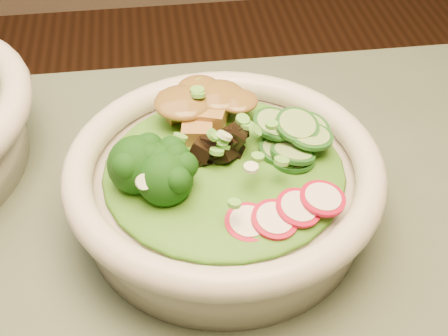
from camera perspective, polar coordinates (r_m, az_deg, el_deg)
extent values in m
cylinder|color=black|center=(1.04, 18.17, -9.45)|extent=(0.06, 0.06, 0.72)
cylinder|color=beige|center=(0.52, 0.00, -2.61)|extent=(0.23, 0.23, 0.05)
torus|color=beige|center=(0.49, 0.00, 0.05)|extent=(0.26, 0.26, 0.02)
ellipsoid|color=#2D5E13|center=(0.49, 0.00, 0.09)|extent=(0.19, 0.19, 0.02)
ellipsoid|color=brown|center=(0.52, -2.29, 6.11)|extent=(0.07, 0.05, 0.02)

